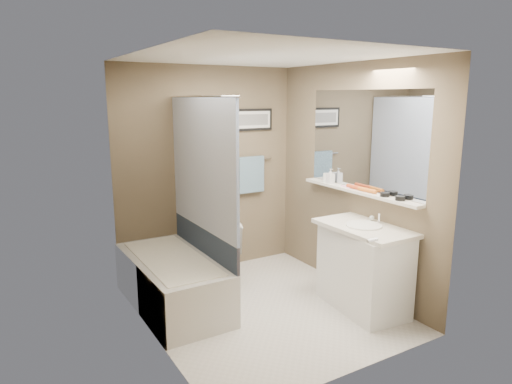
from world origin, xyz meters
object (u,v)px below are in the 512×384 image
bathtub (172,282)px  hair_brush_back (355,187)px  glass_jar (327,178)px  hair_brush_front (367,190)px  vanity (363,269)px  soap_bottle (330,176)px  toilet (221,248)px  candle_bowl_far (385,195)px  candle_bowl_near (400,198)px

bathtub → hair_brush_back: bearing=-20.2°
glass_jar → bathtub: bearing=174.9°
hair_brush_front → glass_jar: 0.64m
vanity → soap_bottle: bearing=82.5°
vanity → glass_jar: bearing=83.5°
soap_bottle → toilet: bearing=149.9°
bathtub → hair_brush_back: (1.79, -0.62, 0.89)m
bathtub → hair_brush_front: 2.15m
candle_bowl_far → soap_bottle: soap_bottle is taller
bathtub → hair_brush_front: hair_brush_front is taller
toilet → hair_brush_back: size_ratio=3.34×
bathtub → candle_bowl_near: bearing=-35.4°
glass_jar → toilet: bearing=152.6°
vanity → toilet: bearing=128.7°
vanity → candle_bowl_near: (0.19, -0.24, 0.73)m
candle_bowl_far → soap_bottle: 0.81m
hair_brush_back → bathtub: bearing=160.9°
bathtub → soap_bottle: (1.79, -0.23, 0.95)m
bathtub → soap_bottle: soap_bottle is taller
hair_brush_back → candle_bowl_far: bearing=-90.0°
hair_brush_front → glass_jar: size_ratio=2.20×
bathtub → candle_bowl_far: 2.24m
soap_bottle → candle_bowl_near: bearing=-90.0°
toilet → candle_bowl_far: (1.06, -1.42, 0.77)m
bathtub → candle_bowl_near: candle_bowl_near is taller
vanity → hair_brush_back: (0.19, 0.36, 0.74)m
toilet → glass_jar: bearing=173.3°
vanity → soap_bottle: size_ratio=5.61×
toilet → glass_jar: glass_jar is taller
hair_brush_back → soap_bottle: soap_bottle is taller
hair_brush_front → candle_bowl_far: bearing=-90.0°
candle_bowl_near → candle_bowl_far: size_ratio=1.00×
toilet → soap_bottle: 1.47m
hair_brush_front → soap_bottle: bearing=90.0°
toilet → glass_jar: (1.06, -0.55, 0.80)m
candle_bowl_near → hair_brush_front: (0.00, 0.42, 0.00)m
soap_bottle → candle_bowl_far: bearing=-90.0°
candle_bowl_far → glass_jar: glass_jar is taller
bathtub → vanity: vanity is taller
vanity → hair_brush_back: 0.84m
toilet → candle_bowl_near: size_ratio=8.17×
hair_brush_front → soap_bottle: 0.57m
candle_bowl_near → bathtub: bearing=145.7°
bathtub → glass_jar: glass_jar is taller
bathtub → glass_jar: 2.01m
toilet → soap_bottle: bearing=170.6°
vanity → glass_jar: size_ratio=9.00×
candle_bowl_near → glass_jar: size_ratio=0.90×
vanity → soap_bottle: 1.11m
candle_bowl_near → hair_brush_front: hair_brush_front is taller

